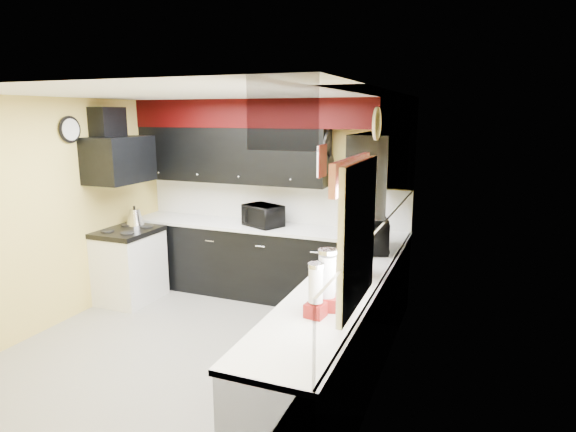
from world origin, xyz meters
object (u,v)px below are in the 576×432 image
object	(u,v)px
kettle	(135,217)
utensil_crock	(349,225)
knife_block	(347,225)
toaster_oven	(263,215)
microwave	(367,234)

from	to	relation	value
kettle	utensil_crock	bearing A→B (deg)	11.50
kettle	knife_block	bearing A→B (deg)	9.95
toaster_oven	utensil_crock	xyz separation A→B (m)	(1.09, 0.08, -0.05)
microwave	knife_block	xyz separation A→B (m)	(-0.36, 0.58, -0.06)
microwave	kettle	xyz separation A→B (m)	(-3.04, 0.11, -0.08)
toaster_oven	kettle	xyz separation A→B (m)	(-1.59, -0.47, -0.05)
microwave	knife_block	distance (m)	0.69
microwave	knife_block	world-z (taller)	microwave
knife_block	utensil_crock	bearing A→B (deg)	75.89
utensil_crock	kettle	size ratio (longest dim) A/B	0.74
knife_block	kettle	world-z (taller)	knife_block
knife_block	kettle	distance (m)	2.72
knife_block	microwave	bearing A→B (deg)	-72.33
utensil_crock	kettle	bearing A→B (deg)	-168.50
toaster_oven	kettle	bearing A→B (deg)	-138.99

